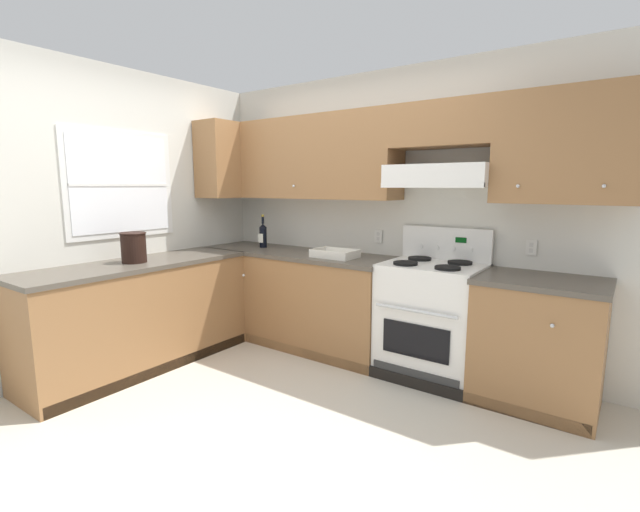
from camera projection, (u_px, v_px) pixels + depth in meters
name	position (u px, v px, depth m)	size (l,w,h in m)	color
ground_plane	(246.00, 406.00, 3.13)	(7.04, 7.04, 0.00)	beige
wall_back	(398.00, 193.00, 3.89)	(4.68, 0.57, 2.55)	silver
wall_left	(134.00, 208.00, 4.01)	(0.47, 4.00, 2.55)	silver
counter_back_run	(350.00, 308.00, 4.00)	(3.60, 0.65, 0.91)	olive
counter_left_run	(139.00, 315.00, 3.77)	(0.63, 1.91, 0.91)	olive
stove	(431.00, 319.00, 3.57)	(0.76, 0.62, 1.20)	white
wine_bottle	(263.00, 235.00, 4.56)	(0.08, 0.08, 0.34)	black
bowl	(335.00, 255.00, 3.94)	(0.39, 0.26, 0.07)	white
bucket	(134.00, 247.00, 3.66)	(0.21, 0.21, 0.25)	black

